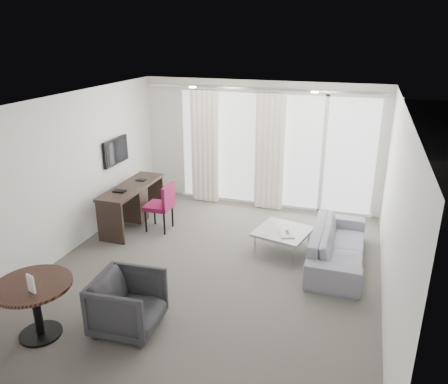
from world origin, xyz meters
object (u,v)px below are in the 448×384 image
(round_table, at_px, (37,310))
(coffee_table, at_px, (282,240))
(sofa, at_px, (338,245))
(rattan_chair_b, at_px, (365,166))
(desk, at_px, (133,206))
(desk_chair, at_px, (159,207))
(tub_armchair, at_px, (128,303))
(rattan_chair_a, at_px, (322,178))

(round_table, relative_size, coffee_table, 1.09)
(round_table, bearing_deg, sofa, 41.88)
(rattan_chair_b, bearing_deg, sofa, -72.32)
(round_table, distance_m, sofa, 4.44)
(desk, xyz_separation_m, rattan_chair_b, (4.14, 4.00, 0.02))
(desk_chair, bearing_deg, rattan_chair_b, 47.48)
(round_table, distance_m, coffee_table, 3.91)
(round_table, relative_size, tub_armchair, 1.14)
(tub_armchair, bearing_deg, rattan_chair_b, -24.96)
(desk, relative_size, rattan_chair_a, 2.02)
(round_table, bearing_deg, coffee_table, 52.21)
(sofa, relative_size, rattan_chair_b, 2.46)
(tub_armchair, relative_size, rattan_chair_a, 0.94)
(coffee_table, xyz_separation_m, sofa, (0.91, -0.12, 0.11))
(tub_armchair, bearing_deg, rattan_chair_a, -21.12)
(tub_armchair, xyz_separation_m, sofa, (2.33, 2.51, -0.06))
(tub_armchair, relative_size, rattan_chair_b, 0.95)
(desk_chair, distance_m, coffee_table, 2.37)
(desk_chair, xyz_separation_m, coffee_table, (2.35, -0.13, -0.26))
(desk, bearing_deg, round_table, -81.07)
(coffee_table, height_order, rattan_chair_a, rattan_chair_a)
(round_table, height_order, rattan_chair_a, rattan_chair_a)
(tub_armchair, height_order, coffee_table, tub_armchair)
(tub_armchair, bearing_deg, sofa, -46.49)
(coffee_table, xyz_separation_m, rattan_chair_b, (1.23, 4.15, 0.23))
(sofa, bearing_deg, tub_armchair, 137.12)
(rattan_chair_b, bearing_deg, rattan_chair_a, -103.93)
(desk, relative_size, rattan_chair_b, 2.04)
(sofa, xyz_separation_m, rattan_chair_b, (0.32, 4.27, 0.12))
(coffee_table, bearing_deg, desk_chair, 176.91)
(desk_chair, relative_size, rattan_chair_a, 1.08)
(desk_chair, distance_m, round_table, 3.22)
(rattan_chair_a, bearing_deg, rattan_chair_b, 40.73)
(rattan_chair_a, xyz_separation_m, rattan_chair_b, (0.91, 1.26, -0.00))
(desk_chair, xyz_separation_m, sofa, (3.26, -0.25, -0.15))
(desk_chair, bearing_deg, rattan_chair_a, 45.15)
(rattan_chair_a, bearing_deg, desk_chair, -147.41)
(desk_chair, distance_m, rattan_chair_b, 5.39)
(round_table, relative_size, sofa, 0.44)
(rattan_chair_a, bearing_deg, sofa, -92.35)
(desk, height_order, sofa, desk)
(round_table, height_order, rattan_chair_b, rattan_chair_b)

